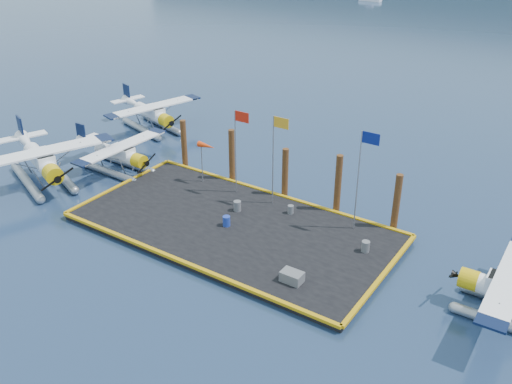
# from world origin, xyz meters

# --- Properties ---
(ground) EXTENTS (4000.00, 4000.00, 0.00)m
(ground) POSITION_xyz_m (0.00, 0.00, 0.00)
(ground) COLOR #162C43
(ground) RESTS_ON ground
(dock) EXTENTS (20.00, 10.00, 0.40)m
(dock) POSITION_xyz_m (0.00, 0.00, 0.20)
(dock) COLOR black
(dock) RESTS_ON ground
(dock_bumpers) EXTENTS (20.25, 10.25, 0.18)m
(dock_bumpers) POSITION_xyz_m (0.00, 0.00, 0.49)
(dock_bumpers) COLOR #C38F0B
(dock_bumpers) RESTS_ON dock
(seaplane_a) EXTENTS (9.61, 10.16, 3.68)m
(seaplane_a) POSITION_xyz_m (-15.38, -2.34, 1.60)
(seaplane_a) COLOR #8E939B
(seaplane_a) RESTS_ON ground
(seaplane_b) EXTENTS (7.67, 8.45, 3.01)m
(seaplane_b) POSITION_xyz_m (-12.28, 2.24, 1.31)
(seaplane_b) COLOR #8E939B
(seaplane_b) RESTS_ON ground
(seaplane_c) EXTENTS (8.49, 9.12, 3.25)m
(seaplane_c) POSITION_xyz_m (-16.26, 10.19, 1.42)
(seaplane_c) COLOR #8E939B
(seaplane_c) RESTS_ON ground
(drum_0) EXTENTS (0.49, 0.49, 0.69)m
(drum_0) POSITION_xyz_m (-0.85, 1.61, 0.75)
(drum_0) COLOR #5A5B60
(drum_0) RESTS_ON dock
(drum_1) EXTENTS (0.47, 0.47, 0.66)m
(drum_1) POSITION_xyz_m (-0.29, -0.35, 0.73)
(drum_1) COLOR #1C349A
(drum_1) RESTS_ON dock
(drum_4) EXTENTS (0.48, 0.48, 0.67)m
(drum_4) POSITION_xyz_m (8.19, 1.76, 0.74)
(drum_4) COLOR #5A5B60
(drum_4) RESTS_ON dock
(drum_5) EXTENTS (0.40, 0.40, 0.56)m
(drum_5) POSITION_xyz_m (2.25, 3.26, 0.68)
(drum_5) COLOR #5A5B60
(drum_5) RESTS_ON dock
(crate) EXTENTS (1.18, 0.79, 0.59)m
(crate) POSITION_xyz_m (6.12, -3.14, 0.70)
(crate) COLOR #5A5B60
(crate) RESTS_ON dock
(flagpole_red) EXTENTS (1.14, 0.08, 6.00)m
(flagpole_red) POSITION_xyz_m (-2.29, 3.80, 4.40)
(flagpole_red) COLOR gray
(flagpole_red) RESTS_ON dock
(flagpole_yellow) EXTENTS (1.14, 0.08, 6.20)m
(flagpole_yellow) POSITION_xyz_m (0.70, 3.80, 4.51)
(flagpole_yellow) COLOR gray
(flagpole_yellow) RESTS_ON dock
(flagpole_blue) EXTENTS (1.14, 0.08, 6.50)m
(flagpole_blue) POSITION_xyz_m (6.70, 3.80, 4.69)
(flagpole_blue) COLOR gray
(flagpole_blue) RESTS_ON dock
(windsock) EXTENTS (1.40, 0.44, 3.12)m
(windsock) POSITION_xyz_m (-5.03, 3.80, 3.23)
(windsock) COLOR gray
(windsock) RESTS_ON dock
(piling_0) EXTENTS (0.44, 0.44, 4.00)m
(piling_0) POSITION_xyz_m (-8.50, 5.40, 2.00)
(piling_0) COLOR #452313
(piling_0) RESTS_ON ground
(piling_1) EXTENTS (0.44, 0.44, 4.20)m
(piling_1) POSITION_xyz_m (-4.00, 5.40, 2.10)
(piling_1) COLOR #452313
(piling_1) RESTS_ON ground
(piling_2) EXTENTS (0.44, 0.44, 3.80)m
(piling_2) POSITION_xyz_m (0.50, 5.40, 1.90)
(piling_2) COLOR #452313
(piling_2) RESTS_ON ground
(piling_3) EXTENTS (0.44, 0.44, 4.30)m
(piling_3) POSITION_xyz_m (4.50, 5.40, 2.15)
(piling_3) COLOR #452313
(piling_3) RESTS_ON ground
(piling_4) EXTENTS (0.44, 0.44, 4.00)m
(piling_4) POSITION_xyz_m (8.50, 5.40, 2.00)
(piling_4) COLOR #452313
(piling_4) RESTS_ON ground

